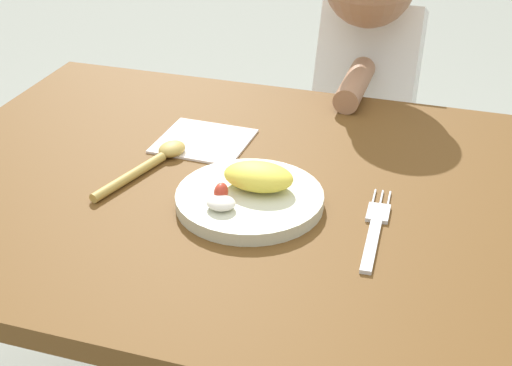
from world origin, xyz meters
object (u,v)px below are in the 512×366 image
plate (251,194)px  spoon (153,161)px  fork (375,229)px  person (364,126)px

plate → spoon: plate is taller
fork → person: 0.64m
plate → person: 0.62m
spoon → person: 0.61m
spoon → person: (0.25, 0.54, -0.15)m
plate → person: bearing=83.6°
plate → spoon: bearing=161.2°
plate → fork: (0.18, -0.02, -0.01)m
plate → spoon: 0.20m
spoon → person: size_ratio=0.22×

